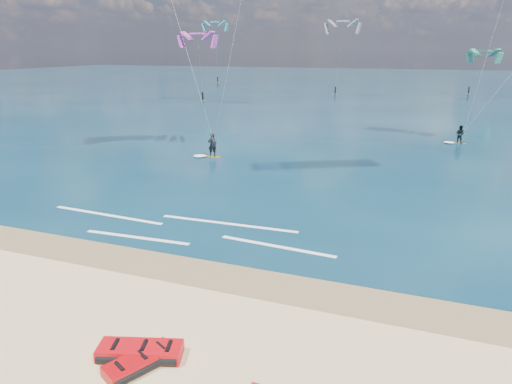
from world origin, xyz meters
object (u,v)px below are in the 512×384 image
kitesurfer_main (206,19)px  kitesurfer_far (503,48)px  packed_kite_left (141,356)px  packed_kite_right (140,367)px

kitesurfer_main → kitesurfer_far: 25.25m
packed_kite_left → kitesurfer_main: size_ratio=0.13×
kitesurfer_main → kitesurfer_far: (20.62, 14.44, -1.94)m
packed_kite_right → kitesurfer_main: bearing=47.5°
packed_kite_left → packed_kite_right: 0.47m
kitesurfer_far → packed_kite_left: bearing=-96.1°
packed_kite_right → kitesurfer_far: 39.10m
packed_kite_left → kitesurfer_main: kitesurfer_main is taller
packed_kite_right → kitesurfer_main: (-8.19, 21.63, 10.50)m
kitesurfer_main → kitesurfer_far: kitesurfer_main is taller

